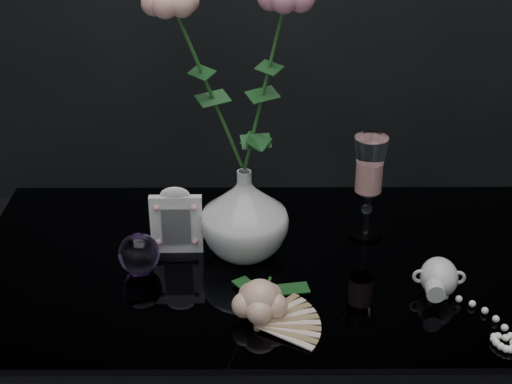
{
  "coord_description": "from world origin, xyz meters",
  "views": [
    {
      "loc": [
        -0.03,
        -1.13,
        1.51
      ],
      "look_at": [
        -0.02,
        0.01,
        0.92
      ],
      "focal_mm": 55.0,
      "sensor_mm": 36.0,
      "label": 1
    }
  ],
  "objects_px": {
    "vase": "(244,213)",
    "pearl_jar": "(439,275)",
    "wine_glass": "(368,188)",
    "picture_frame": "(176,220)",
    "paperweight": "(139,254)",
    "loose_rose": "(260,300)"
  },
  "relations": [
    {
      "from": "vase",
      "to": "pearl_jar",
      "type": "xyz_separation_m",
      "value": [
        0.32,
        -0.12,
        -0.05
      ]
    },
    {
      "from": "paperweight",
      "to": "pearl_jar",
      "type": "bearing_deg",
      "value": -7.31
    },
    {
      "from": "picture_frame",
      "to": "loose_rose",
      "type": "relative_size",
      "value": 0.67
    },
    {
      "from": "picture_frame",
      "to": "wine_glass",
      "type": "bearing_deg",
      "value": 8.06
    },
    {
      "from": "paperweight",
      "to": "loose_rose",
      "type": "bearing_deg",
      "value": -32.73
    },
    {
      "from": "vase",
      "to": "paperweight",
      "type": "height_order",
      "value": "vase"
    },
    {
      "from": "vase",
      "to": "pearl_jar",
      "type": "relative_size",
      "value": 0.73
    },
    {
      "from": "wine_glass",
      "to": "picture_frame",
      "type": "bearing_deg",
      "value": -171.08
    },
    {
      "from": "paperweight",
      "to": "loose_rose",
      "type": "height_order",
      "value": "paperweight"
    },
    {
      "from": "picture_frame",
      "to": "pearl_jar",
      "type": "xyz_separation_m",
      "value": [
        0.44,
        -0.13,
        -0.03
      ]
    },
    {
      "from": "vase",
      "to": "pearl_jar",
      "type": "height_order",
      "value": "vase"
    },
    {
      "from": "vase",
      "to": "loose_rose",
      "type": "height_order",
      "value": "vase"
    },
    {
      "from": "vase",
      "to": "picture_frame",
      "type": "relative_size",
      "value": 1.26
    },
    {
      "from": "vase",
      "to": "wine_glass",
      "type": "xyz_separation_m",
      "value": [
        0.22,
        0.06,
        0.02
      ]
    },
    {
      "from": "wine_glass",
      "to": "loose_rose",
      "type": "height_order",
      "value": "wine_glass"
    },
    {
      "from": "loose_rose",
      "to": "vase",
      "type": "bearing_deg",
      "value": 117.84
    },
    {
      "from": "wine_glass",
      "to": "picture_frame",
      "type": "relative_size",
      "value": 1.53
    },
    {
      "from": "wine_glass",
      "to": "loose_rose",
      "type": "distance_m",
      "value": 0.33
    },
    {
      "from": "vase",
      "to": "pearl_jar",
      "type": "distance_m",
      "value": 0.35
    },
    {
      "from": "vase",
      "to": "wine_glass",
      "type": "relative_size",
      "value": 0.82
    },
    {
      "from": "wine_glass",
      "to": "paperweight",
      "type": "bearing_deg",
      "value": -163.29
    },
    {
      "from": "paperweight",
      "to": "pearl_jar",
      "type": "relative_size",
      "value": 0.32
    }
  ]
}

